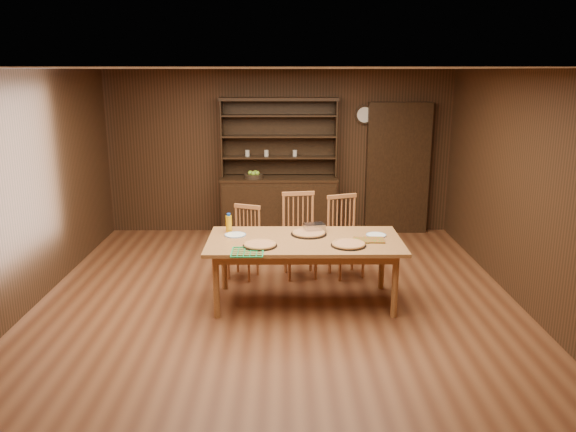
{
  "coord_description": "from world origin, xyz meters",
  "views": [
    {
      "loc": [
        0.08,
        -5.99,
        2.58
      ],
      "look_at": [
        0.12,
        0.4,
        0.92
      ],
      "focal_mm": 35.0,
      "sensor_mm": 36.0,
      "label": 1
    }
  ],
  "objects_px": {
    "china_hutch": "(279,198)",
    "chair_left": "(245,239)",
    "dining_table": "(304,245)",
    "chair_right": "(344,233)",
    "juice_bottle": "(229,223)",
    "chair_center": "(299,232)"
  },
  "relations": [
    {
      "from": "china_hutch",
      "to": "dining_table",
      "type": "relative_size",
      "value": 1.01
    },
    {
      "from": "chair_right",
      "to": "juice_bottle",
      "type": "height_order",
      "value": "chair_right"
    },
    {
      "from": "chair_center",
      "to": "juice_bottle",
      "type": "relative_size",
      "value": 4.83
    },
    {
      "from": "china_hutch",
      "to": "chair_right",
      "type": "xyz_separation_m",
      "value": [
        0.85,
        -1.83,
        -0.04
      ]
    },
    {
      "from": "chair_left",
      "to": "chair_right",
      "type": "xyz_separation_m",
      "value": [
        1.28,
        0.06,
        0.07
      ]
    },
    {
      "from": "china_hutch",
      "to": "juice_bottle",
      "type": "height_order",
      "value": "china_hutch"
    },
    {
      "from": "dining_table",
      "to": "chair_right",
      "type": "distance_m",
      "value": 1.08
    },
    {
      "from": "dining_table",
      "to": "chair_right",
      "type": "height_order",
      "value": "chair_right"
    },
    {
      "from": "dining_table",
      "to": "juice_bottle",
      "type": "distance_m",
      "value": 0.94
    },
    {
      "from": "china_hutch",
      "to": "dining_table",
      "type": "height_order",
      "value": "china_hutch"
    },
    {
      "from": "dining_table",
      "to": "juice_bottle",
      "type": "height_order",
      "value": "juice_bottle"
    },
    {
      "from": "china_hutch",
      "to": "chair_left",
      "type": "relative_size",
      "value": 2.35
    },
    {
      "from": "dining_table",
      "to": "chair_center",
      "type": "relative_size",
      "value": 2.01
    },
    {
      "from": "chair_center",
      "to": "china_hutch",
      "type": "bearing_deg",
      "value": 89.73
    },
    {
      "from": "china_hutch",
      "to": "chair_left",
      "type": "distance_m",
      "value": 1.94
    },
    {
      "from": "china_hutch",
      "to": "chair_center",
      "type": "distance_m",
      "value": 1.85
    },
    {
      "from": "dining_table",
      "to": "chair_left",
      "type": "distance_m",
      "value": 1.15
    },
    {
      "from": "china_hutch",
      "to": "chair_center",
      "type": "xyz_separation_m",
      "value": [
        0.27,
        -1.83,
        -0.02
      ]
    },
    {
      "from": "china_hutch",
      "to": "chair_right",
      "type": "bearing_deg",
      "value": -65.0
    },
    {
      "from": "chair_left",
      "to": "chair_right",
      "type": "bearing_deg",
      "value": 24.22
    },
    {
      "from": "china_hutch",
      "to": "dining_table",
      "type": "distance_m",
      "value": 2.77
    },
    {
      "from": "china_hutch",
      "to": "chair_right",
      "type": "height_order",
      "value": "china_hutch"
    }
  ]
}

